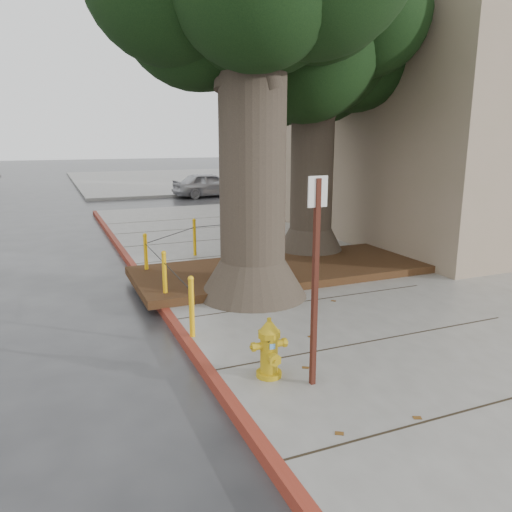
{
  "coord_description": "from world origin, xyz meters",
  "views": [
    {
      "loc": [
        -3.74,
        -5.64,
        3.07
      ],
      "look_at": [
        -0.54,
        1.96,
        1.1
      ],
      "focal_mm": 35.0,
      "sensor_mm": 36.0,
      "label": 1
    }
  ],
  "objects_px": {
    "fire_hydrant": "(269,348)",
    "signpost": "(315,271)",
    "car_silver": "(209,185)",
    "car_red": "(285,183)"
  },
  "relations": [
    {
      "from": "signpost",
      "to": "car_silver",
      "type": "relative_size",
      "value": 0.67
    },
    {
      "from": "signpost",
      "to": "car_red",
      "type": "xyz_separation_m",
      "value": [
        9.63,
        20.43,
        -1.0
      ]
    },
    {
      "from": "car_silver",
      "to": "signpost",
      "type": "bearing_deg",
      "value": 161.41
    },
    {
      "from": "car_silver",
      "to": "car_red",
      "type": "bearing_deg",
      "value": -94.3
    },
    {
      "from": "fire_hydrant",
      "to": "signpost",
      "type": "distance_m",
      "value": 1.18
    },
    {
      "from": "fire_hydrant",
      "to": "signpost",
      "type": "xyz_separation_m",
      "value": [
        0.4,
        -0.38,
        1.04
      ]
    },
    {
      "from": "fire_hydrant",
      "to": "car_silver",
      "type": "bearing_deg",
      "value": 77.52
    },
    {
      "from": "signpost",
      "to": "car_silver",
      "type": "xyz_separation_m",
      "value": [
        5.14,
        20.42,
        -0.93
      ]
    },
    {
      "from": "fire_hydrant",
      "to": "signpost",
      "type": "bearing_deg",
      "value": -40.29
    },
    {
      "from": "car_silver",
      "to": "fire_hydrant",
      "type": "bearing_deg",
      "value": 160.07
    }
  ]
}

